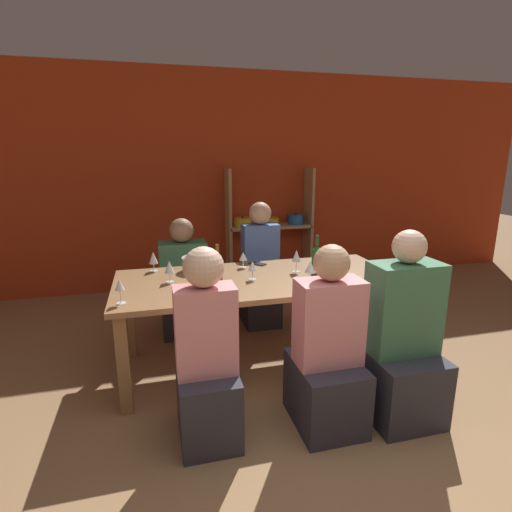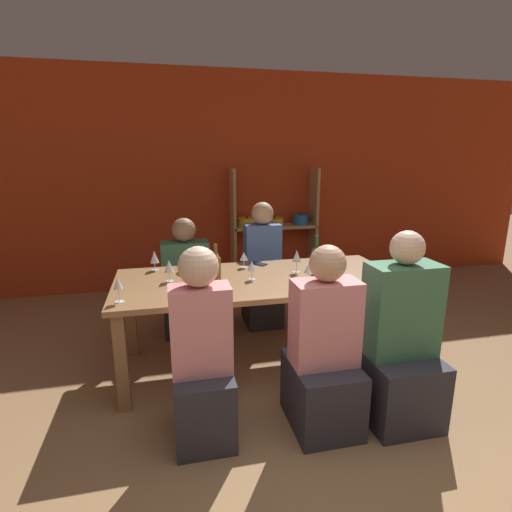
{
  "view_description": "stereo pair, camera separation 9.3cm",
  "coord_description": "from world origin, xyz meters",
  "px_view_note": "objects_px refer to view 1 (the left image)",
  "views": [
    {
      "loc": [
        -0.92,
        -1.29,
        1.68
      ],
      "look_at": [
        -0.13,
        1.72,
        0.89
      ],
      "focal_mm": 28.0,
      "sensor_mm": 36.0,
      "label": 1
    },
    {
      "loc": [
        -0.83,
        -1.31,
        1.68
      ],
      "look_at": [
        -0.13,
        1.72,
        0.89
      ],
      "focal_mm": 28.0,
      "sensor_mm": 36.0,
      "label": 2
    }
  ],
  "objects_px": {
    "wine_glass_white_c": "(296,256)",
    "wine_glass_empty_b": "(243,257)",
    "person_far_a": "(184,290)",
    "shelf_unit": "(269,242)",
    "cell_phone": "(257,264)",
    "person_far_b": "(260,278)",
    "wine_glass_white_a": "(169,267)",
    "wine_glass_white_b": "(120,286)",
    "mixing_bowl": "(196,263)",
    "wine_bottle_green": "(316,261)",
    "wine_bottle_dark": "(218,271)",
    "person_near_c": "(327,361)",
    "wine_glass_red_c": "(310,268)",
    "dining_table": "(259,287)",
    "wine_glass_red_b": "(252,267)",
    "person_near_b": "(207,369)",
    "person_near_a": "(399,350)",
    "wine_glass_empty_a": "(153,258)",
    "wine_glass_red_a": "(216,257)"
  },
  "relations": [
    {
      "from": "dining_table",
      "to": "person_far_b",
      "type": "distance_m",
      "value": 0.86
    },
    {
      "from": "wine_glass_white_b",
      "to": "wine_glass_empty_b",
      "type": "relative_size",
      "value": 1.22
    },
    {
      "from": "wine_bottle_green",
      "to": "person_near_a",
      "type": "distance_m",
      "value": 0.9
    },
    {
      "from": "person_near_c",
      "to": "wine_glass_empty_b",
      "type": "bearing_deg",
      "value": 103.28
    },
    {
      "from": "wine_glass_empty_b",
      "to": "wine_glass_red_b",
      "type": "distance_m",
      "value": 0.35
    },
    {
      "from": "cell_phone",
      "to": "person_far_b",
      "type": "height_order",
      "value": "person_far_b"
    },
    {
      "from": "person_near_a",
      "to": "person_near_b",
      "type": "xyz_separation_m",
      "value": [
        -1.25,
        0.06,
        0.01
      ]
    },
    {
      "from": "mixing_bowl",
      "to": "person_near_a",
      "type": "xyz_separation_m",
      "value": [
        1.17,
        -1.18,
        -0.36
      ]
    },
    {
      "from": "wine_glass_white_c",
      "to": "wine_glass_empty_b",
      "type": "height_order",
      "value": "wine_glass_white_c"
    },
    {
      "from": "wine_glass_red_a",
      "to": "wine_bottle_green",
      "type": "bearing_deg",
      "value": -28.36
    },
    {
      "from": "wine_glass_empty_b",
      "to": "person_far_a",
      "type": "relative_size",
      "value": 0.12
    },
    {
      "from": "wine_bottle_green",
      "to": "mixing_bowl",
      "type": "bearing_deg",
      "value": 152.93
    },
    {
      "from": "mixing_bowl",
      "to": "person_near_c",
      "type": "bearing_deg",
      "value": -60.1
    },
    {
      "from": "person_near_b",
      "to": "wine_glass_white_c",
      "type": "bearing_deg",
      "value": 44.93
    },
    {
      "from": "wine_glass_white_b",
      "to": "person_near_b",
      "type": "xyz_separation_m",
      "value": [
        0.49,
        -0.47,
        -0.4
      ]
    },
    {
      "from": "wine_bottle_green",
      "to": "wine_glass_empty_b",
      "type": "height_order",
      "value": "wine_bottle_green"
    },
    {
      "from": "wine_glass_empty_b",
      "to": "person_near_a",
      "type": "xyz_separation_m",
      "value": [
        0.77,
        -1.17,
        -0.39
      ]
    },
    {
      "from": "wine_bottle_green",
      "to": "cell_phone",
      "type": "xyz_separation_m",
      "value": [
        -0.34,
        0.51,
        -0.13
      ]
    },
    {
      "from": "dining_table",
      "to": "wine_glass_red_b",
      "type": "xyz_separation_m",
      "value": [
        -0.07,
        -0.04,
        0.19
      ]
    },
    {
      "from": "shelf_unit",
      "to": "wine_glass_empty_a",
      "type": "bearing_deg",
      "value": -132.53
    },
    {
      "from": "wine_glass_red_c",
      "to": "wine_glass_empty_a",
      "type": "bearing_deg",
      "value": 149.97
    },
    {
      "from": "dining_table",
      "to": "cell_phone",
      "type": "height_order",
      "value": "cell_phone"
    },
    {
      "from": "wine_bottle_green",
      "to": "wine_glass_white_b",
      "type": "xyz_separation_m",
      "value": [
        -1.45,
        -0.2,
        -0.02
      ]
    },
    {
      "from": "wine_glass_red_c",
      "to": "wine_glass_white_a",
      "type": "bearing_deg",
      "value": 162.76
    },
    {
      "from": "wine_glass_red_a",
      "to": "cell_phone",
      "type": "xyz_separation_m",
      "value": [
        0.38,
        0.12,
        -0.12
      ]
    },
    {
      "from": "wine_glass_white_b",
      "to": "wine_glass_red_b",
      "type": "distance_m",
      "value": 1.0
    },
    {
      "from": "person_near_a",
      "to": "person_near_c",
      "type": "distance_m",
      "value": 0.5
    },
    {
      "from": "wine_glass_red_b",
      "to": "cell_phone",
      "type": "height_order",
      "value": "wine_glass_red_b"
    },
    {
      "from": "wine_bottle_dark",
      "to": "person_near_c",
      "type": "relative_size",
      "value": 0.28
    },
    {
      "from": "dining_table",
      "to": "wine_glass_red_b",
      "type": "distance_m",
      "value": 0.2
    },
    {
      "from": "wine_bottle_dark",
      "to": "wine_glass_red_a",
      "type": "height_order",
      "value": "wine_bottle_dark"
    },
    {
      "from": "wine_bottle_dark",
      "to": "wine_glass_red_c",
      "type": "bearing_deg",
      "value": -3.12
    },
    {
      "from": "wine_glass_red_c",
      "to": "dining_table",
      "type": "bearing_deg",
      "value": 141.87
    },
    {
      "from": "wine_glass_red_b",
      "to": "wine_glass_white_c",
      "type": "bearing_deg",
      "value": 15.32
    },
    {
      "from": "shelf_unit",
      "to": "person_far_a",
      "type": "distance_m",
      "value": 1.69
    },
    {
      "from": "wine_glass_red_a",
      "to": "wine_glass_red_b",
      "type": "distance_m",
      "value": 0.38
    },
    {
      "from": "wine_glass_empty_b",
      "to": "wine_glass_white_c",
      "type": "bearing_deg",
      "value": -31.46
    },
    {
      "from": "wine_glass_red_a",
      "to": "person_far_b",
      "type": "distance_m",
      "value": 0.85
    },
    {
      "from": "dining_table",
      "to": "person_far_a",
      "type": "height_order",
      "value": "person_far_a"
    },
    {
      "from": "wine_glass_white_a",
      "to": "person_near_a",
      "type": "relative_size",
      "value": 0.13
    },
    {
      "from": "mixing_bowl",
      "to": "wine_bottle_green",
      "type": "distance_m",
      "value": 1.0
    },
    {
      "from": "dining_table",
      "to": "person_near_b",
      "type": "bearing_deg",
      "value": -123.82
    },
    {
      "from": "dining_table",
      "to": "wine_glass_white_b",
      "type": "height_order",
      "value": "wine_glass_white_b"
    },
    {
      "from": "person_near_c",
      "to": "person_far_b",
      "type": "bearing_deg",
      "value": 89.55
    },
    {
      "from": "mixing_bowl",
      "to": "wine_bottle_green",
      "type": "relative_size",
      "value": 0.72
    },
    {
      "from": "wine_glass_white_c",
      "to": "wine_glass_empty_b",
      "type": "xyz_separation_m",
      "value": [
        -0.39,
        0.24,
        -0.04
      ]
    },
    {
      "from": "shelf_unit",
      "to": "wine_glass_empty_a",
      "type": "height_order",
      "value": "shelf_unit"
    },
    {
      "from": "wine_glass_white_a",
      "to": "wine_glass_white_b",
      "type": "relative_size",
      "value": 1.01
    },
    {
      "from": "person_far_b",
      "to": "shelf_unit",
      "type": "bearing_deg",
      "value": -110.61
    },
    {
      "from": "shelf_unit",
      "to": "wine_bottle_dark",
      "type": "xyz_separation_m",
      "value": [
        -1.04,
        -2.23,
        0.31
      ]
    }
  ]
}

